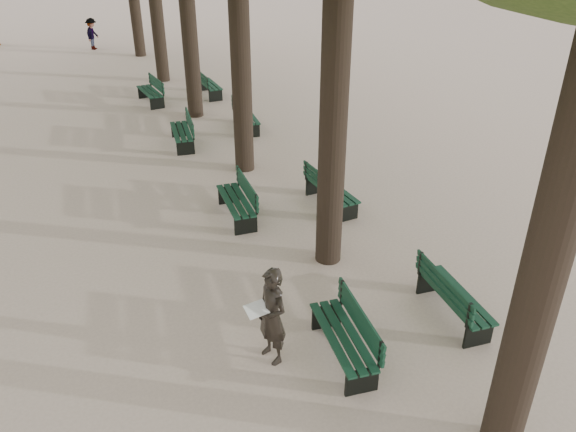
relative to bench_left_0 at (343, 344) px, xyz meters
name	(u,v)px	position (x,y,z in m)	size (l,w,h in m)	color
ground	(331,377)	(-0.37, -0.31, -0.27)	(120.00, 120.00, 0.00)	beige
bench_left_0	(343,344)	(0.00, 0.00, 0.00)	(0.81, 1.86, 0.92)	black
bench_left_1	(237,207)	(0.00, 5.11, 0.00)	(0.72, 1.84, 0.92)	black
bench_left_2	(182,137)	(0.00, 10.10, 0.00)	(0.81, 1.86, 0.92)	black
bench_left_3	(151,96)	(0.00, 14.74, 0.00)	(0.72, 1.84, 0.92)	black
bench_right_0	(453,304)	(2.27, 0.13, 0.00)	(0.77, 1.85, 0.92)	black
bench_right_1	(331,196)	(2.27, 4.72, 0.00)	(0.65, 1.82, 0.92)	black
bench_right_2	(246,121)	(2.27, 10.66, 0.00)	(0.79, 1.86, 0.92)	black
bench_right_3	(209,89)	(2.27, 14.78, 0.00)	(0.58, 1.80, 0.92)	black
man_with_map	(272,316)	(-1.02, 0.45, 0.56)	(0.68, 0.73, 1.67)	black
pedestrian_b	(92,34)	(-0.76, 25.08, 0.50)	(0.99, 0.31, 1.54)	#262628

